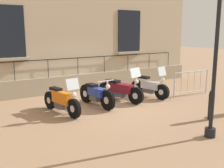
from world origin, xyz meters
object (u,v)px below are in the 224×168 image
(motorcycle_maroon, at_px, (120,90))
(lamppost, at_px, (218,21))
(bollard, at_px, (211,105))
(motorcycle_orange, at_px, (62,101))
(motorcycle_silver, at_px, (150,87))
(motorcycle_blue, at_px, (97,95))
(crowd_barrier, at_px, (191,82))

(motorcycle_maroon, distance_m, lamppost, 4.99)
(motorcycle_maroon, bearing_deg, lamppost, -1.29)
(bollard, bearing_deg, lamppost, -52.48)
(motorcycle_orange, xyz_separation_m, motorcycle_silver, (-0.16, 3.96, -0.03))
(motorcycle_blue, distance_m, bollard, 3.95)
(bollard, bearing_deg, crowd_barrier, 142.29)
(motorcycle_orange, xyz_separation_m, motorcycle_maroon, (-0.27, 2.56, 0.02))
(motorcycle_blue, relative_size, motorcycle_maroon, 0.97)
(motorcycle_blue, height_order, motorcycle_maroon, motorcycle_maroon)
(motorcycle_orange, bearing_deg, crowd_barrier, 84.72)
(motorcycle_orange, distance_m, motorcycle_blue, 1.42)
(motorcycle_orange, height_order, bollard, motorcycle_orange)
(lamppost, distance_m, crowd_barrier, 5.33)
(lamppost, relative_size, bollard, 5.22)
(crowd_barrier, relative_size, bollard, 2.03)
(motorcycle_silver, xyz_separation_m, lamppost, (4.19, -1.50, 2.56))
(motorcycle_maroon, distance_m, bollard, 3.56)
(motorcycle_maroon, relative_size, lamppost, 0.43)
(motorcycle_silver, bearing_deg, crowd_barrier, 68.23)
(motorcycle_blue, relative_size, crowd_barrier, 1.06)
(motorcycle_maroon, xyz_separation_m, lamppost, (4.31, -0.10, 2.51))
(motorcycle_orange, xyz_separation_m, crowd_barrier, (0.52, 5.67, 0.12))
(motorcycle_silver, relative_size, lamppost, 0.38)
(motorcycle_maroon, bearing_deg, motorcycle_blue, -83.14)
(motorcycle_blue, distance_m, motorcycle_maroon, 1.16)
(lamppost, bearing_deg, bollard, 127.52)
(crowd_barrier, bearing_deg, motorcycle_blue, -98.82)
(motorcycle_silver, xyz_separation_m, crowd_barrier, (0.68, 1.71, 0.15))
(motorcycle_silver, height_order, lamppost, lamppost)
(motorcycle_orange, xyz_separation_m, bollard, (3.11, 3.67, 0.03))
(crowd_barrier, bearing_deg, motorcycle_silver, -111.77)
(motorcycle_silver, xyz_separation_m, bollard, (3.27, -0.29, 0.06))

